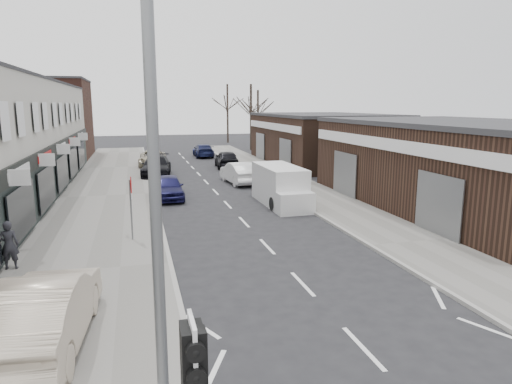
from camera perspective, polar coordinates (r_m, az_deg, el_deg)
pavement_left at (r=29.38m, az=-18.17°, el=-0.51°), size 5.50×64.00×0.12m
pavement_right at (r=31.20m, az=5.37°, el=0.64°), size 3.50×64.00×0.12m
brick_block_far at (r=52.52m, az=-24.54°, el=8.20°), size 8.00×10.00×8.00m
right_unit_near at (r=27.33m, az=24.91°, el=2.86°), size 10.00×18.00×4.50m
right_unit_far at (r=44.48m, az=8.28°, el=6.48°), size 10.00×16.00×4.50m
tree_far_a at (r=56.81m, az=-0.62°, el=5.25°), size 3.60×3.60×8.00m
tree_far_b at (r=63.22m, az=0.23°, el=5.83°), size 3.60×3.60×7.50m
tree_far_c at (r=68.36m, az=-3.53°, el=6.19°), size 3.60×3.60×8.50m
traffic_light at (r=5.76m, az=-7.78°, el=-22.71°), size 0.28×0.60×3.10m
street_lamp at (r=6.08m, az=-10.92°, el=1.47°), size 2.23×0.22×8.00m
warning_sign at (r=19.10m, az=-15.34°, el=0.27°), size 0.12×0.80×2.70m
white_van at (r=25.89m, az=3.07°, el=0.72°), size 2.03×5.59×2.17m
sedan_on_pavement at (r=11.77m, az=-25.06°, el=-13.34°), size 2.20×5.28×1.70m
pedestrian at (r=17.48m, az=-28.49°, el=-5.85°), size 0.62×0.41×1.67m
parked_car_left_a at (r=27.82m, az=-10.89°, el=0.61°), size 1.75×4.24×1.44m
parked_car_left_b at (r=37.02m, az=-12.35°, el=3.19°), size 2.74×5.61×1.57m
parked_car_left_c at (r=42.66m, az=-12.77°, el=4.09°), size 2.75×5.40×1.46m
parked_car_right_a at (r=32.73m, az=-2.13°, el=2.42°), size 2.03×4.81×1.54m
parked_car_right_b at (r=40.90m, az=-3.69°, el=4.13°), size 2.22×4.74×1.57m
parked_car_right_c at (r=49.76m, az=-6.61°, el=5.18°), size 2.05×4.83×1.39m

